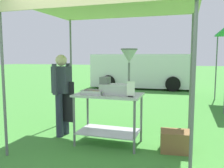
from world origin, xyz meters
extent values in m
plane|color=#3D7F33|center=(0.00, 6.00, 0.00)|extent=(70.00, 70.00, 0.00)
cylinder|color=slate|center=(-1.54, -0.13, 1.22)|extent=(0.04, 0.04, 2.44)
cylinder|color=slate|center=(1.24, -0.13, 1.22)|extent=(0.04, 0.04, 2.44)
cylinder|color=slate|center=(-1.54, 2.12, 1.22)|extent=(0.04, 0.04, 2.44)
cylinder|color=slate|center=(1.24, 2.12, 1.22)|extent=(0.04, 0.04, 2.44)
cube|color=#CCB78E|center=(-0.15, 1.00, 2.47)|extent=(2.98, 2.45, 0.05)
cube|color=#B7B7BC|center=(-0.15, 0.85, 0.90)|extent=(1.17, 0.69, 0.04)
cube|color=#B7B7BC|center=(-0.15, 0.85, 0.23)|extent=(1.08, 0.64, 0.02)
cylinder|color=slate|center=(-0.69, 0.55, 0.44)|extent=(0.04, 0.04, 0.88)
cylinder|color=slate|center=(0.38, 0.55, 0.44)|extent=(0.04, 0.04, 0.88)
cylinder|color=slate|center=(-0.69, 1.14, 0.44)|extent=(0.04, 0.04, 0.88)
cylinder|color=slate|center=(0.38, 1.14, 0.44)|extent=(0.04, 0.04, 0.88)
cube|color=#B7B7BC|center=(-0.39, 0.74, 0.92)|extent=(0.38, 0.28, 0.01)
cube|color=#B7B7BC|center=(-0.39, 0.61, 0.96)|extent=(0.38, 0.01, 0.06)
cube|color=#B7B7BC|center=(-0.39, 0.88, 0.96)|extent=(0.38, 0.01, 0.06)
cube|color=#B7B7BC|center=(-0.58, 0.74, 0.96)|extent=(0.01, 0.28, 0.06)
cube|color=#B7B7BC|center=(-0.20, 0.74, 0.96)|extent=(0.01, 0.28, 0.06)
torus|color=#EAB251|center=(-0.38, 0.68, 0.94)|extent=(0.10, 0.10, 0.03)
torus|color=#EAB251|center=(-0.51, 0.69, 0.94)|extent=(0.09, 0.09, 0.03)
torus|color=#EAB251|center=(-0.44, 0.80, 0.94)|extent=(0.10, 0.10, 0.03)
torus|color=#EAB251|center=(-0.35, 0.76, 0.94)|extent=(0.12, 0.12, 0.03)
torus|color=#EAB251|center=(-0.28, 0.70, 0.94)|extent=(0.09, 0.09, 0.03)
torus|color=#EAB251|center=(-0.51, 0.82, 0.94)|extent=(0.11, 0.11, 0.03)
torus|color=#EAB251|center=(-0.26, 0.80, 0.94)|extent=(0.09, 0.09, 0.03)
torus|color=#EAB251|center=(-0.38, 0.66, 0.96)|extent=(0.10, 0.10, 0.03)
torus|color=#EAB251|center=(-0.31, 0.70, 0.96)|extent=(0.09, 0.09, 0.03)
torus|color=#EAB251|center=(-0.38, 0.70, 0.96)|extent=(0.12, 0.12, 0.03)
cube|color=#B7B7BC|center=(0.00, 0.84, 1.01)|extent=(0.56, 0.28, 0.18)
cube|color=slate|center=(-0.21, 0.84, 1.16)|extent=(0.14, 0.22, 0.12)
cylinder|color=slate|center=(0.22, 0.84, 1.28)|extent=(0.04, 0.04, 0.38)
cone|color=#B7B7BC|center=(0.22, 0.84, 1.58)|extent=(0.27, 0.27, 0.21)
cylinder|color=slate|center=(0.22, 0.84, 1.69)|extent=(0.28, 0.28, 0.02)
cube|color=black|center=(0.30, 0.65, 0.92)|extent=(0.08, 0.05, 0.02)
cube|color=white|center=(0.30, 0.65, 1.05)|extent=(0.13, 0.02, 0.24)
cylinder|color=#2D3347|center=(-1.17, 1.12, 0.43)|extent=(0.14, 0.14, 0.86)
cylinder|color=#2D3347|center=(-1.19, 0.93, 0.43)|extent=(0.14, 0.14, 0.86)
cube|color=#383D4C|center=(-1.18, 1.02, 1.12)|extent=(0.36, 0.26, 0.52)
cube|color=black|center=(-1.06, 1.01, 0.69)|extent=(0.32, 0.06, 0.80)
cylinder|color=#383D4C|center=(-1.16, 1.24, 1.15)|extent=(0.10, 0.10, 0.58)
cylinder|color=#383D4C|center=(-1.21, 0.81, 1.15)|extent=(0.10, 0.10, 0.58)
sphere|color=beige|center=(-1.18, 1.02, 1.50)|extent=(0.22, 0.22, 0.22)
cube|color=brown|center=(1.01, 0.86, 0.17)|extent=(0.52, 0.43, 0.34)
cube|color=white|center=(-1.02, 8.84, 0.89)|extent=(5.01, 2.16, 1.60)
cube|color=#1E2833|center=(0.90, 8.94, 1.29)|extent=(0.19, 1.62, 0.70)
cylinder|color=black|center=(0.46, 9.85, 0.34)|extent=(0.69, 0.28, 0.68)
cylinder|color=black|center=(0.56, 7.99, 0.34)|extent=(0.69, 0.28, 0.68)
cylinder|color=black|center=(-2.59, 9.68, 0.34)|extent=(0.69, 0.28, 0.68)
cylinder|color=black|center=(-2.49, 7.82, 0.34)|extent=(0.69, 0.28, 0.68)
cylinder|color=slate|center=(2.17, 6.41, 1.15)|extent=(0.04, 0.04, 2.31)
camera|label=1|loc=(1.17, -3.09, 1.56)|focal=38.05mm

